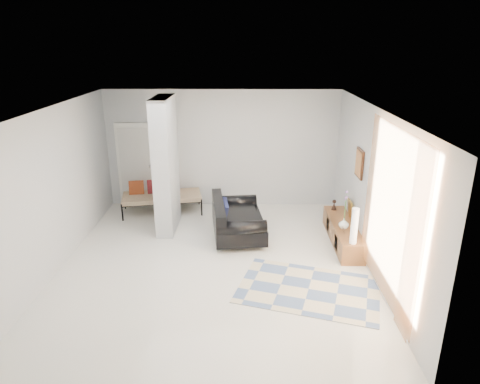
{
  "coord_description": "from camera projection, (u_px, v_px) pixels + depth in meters",
  "views": [
    {
      "loc": [
        0.56,
        -6.94,
        3.84
      ],
      "look_at": [
        0.46,
        0.6,
        1.17
      ],
      "focal_mm": 32.0,
      "sensor_mm": 36.0,
      "label": 1
    }
  ],
  "objects": [
    {
      "name": "media_console",
      "position": [
        343.0,
        233.0,
        8.58
      ],
      "size": [
        0.45,
        1.98,
        0.8
      ],
      "color": "brown",
      "rests_on": "floor"
    },
    {
      "name": "ceiling",
      "position": [
        211.0,
        109.0,
        6.89
      ],
      "size": [
        6.0,
        6.0,
        0.0
      ],
      "primitive_type": "plane",
      "rotation": [
        3.14,
        0.0,
        0.0
      ],
      "color": "white",
      "rests_on": "wall_back"
    },
    {
      "name": "hallway_door",
      "position": [
        135.0,
        165.0,
        10.3
      ],
      "size": [
        0.85,
        0.06,
        2.04
      ],
      "primitive_type": "cube",
      "color": "white",
      "rests_on": "floor"
    },
    {
      "name": "wall_front",
      "position": [
        192.0,
        285.0,
        4.53
      ],
      "size": [
        6.0,
        0.0,
        6.0
      ],
      "primitive_type": "plane",
      "rotation": [
        -1.57,
        0.0,
        0.0
      ],
      "color": "silver",
      "rests_on": "ground"
    },
    {
      "name": "wall_right",
      "position": [
        373.0,
        192.0,
        7.32
      ],
      "size": [
        0.0,
        6.0,
        6.0
      ],
      "primitive_type": "plane",
      "rotation": [
        1.57,
        0.0,
        -1.57
      ],
      "color": "silver",
      "rests_on": "ground"
    },
    {
      "name": "floor",
      "position": [
        215.0,
        263.0,
        7.83
      ],
      "size": [
        6.0,
        6.0,
        0.0
      ],
      "primitive_type": "plane",
      "color": "white",
      "rests_on": "ground"
    },
    {
      "name": "cylinder_lamp",
      "position": [
        354.0,
        226.0,
        7.59
      ],
      "size": [
        0.12,
        0.12,
        0.67
      ],
      "primitive_type": "cylinder",
      "color": "white",
      "rests_on": "media_console"
    },
    {
      "name": "curtain",
      "position": [
        390.0,
        215.0,
        6.22
      ],
      "size": [
        0.0,
        2.55,
        2.55
      ],
      "primitive_type": "plane",
      "rotation": [
        1.57,
        0.0,
        1.57
      ],
      "color": "orange",
      "rests_on": "wall_right"
    },
    {
      "name": "wall_left",
      "position": [
        54.0,
        190.0,
        7.39
      ],
      "size": [
        0.0,
        6.0,
        6.0
      ],
      "primitive_type": "plane",
      "rotation": [
        1.57,
        0.0,
        1.57
      ],
      "color": "silver",
      "rests_on": "ground"
    },
    {
      "name": "vase",
      "position": [
        344.0,
        223.0,
        8.27
      ],
      "size": [
        0.21,
        0.21,
        0.21
      ],
      "primitive_type": "imported",
      "rotation": [
        0.0,
        0.0,
        -0.06
      ],
      "color": "white",
      "rests_on": "media_console"
    },
    {
      "name": "daybed",
      "position": [
        161.0,
        195.0,
        10.03
      ],
      "size": [
        1.93,
        1.1,
        0.77
      ],
      "rotation": [
        0.0,
        0.0,
        0.19
      ],
      "color": "black",
      "rests_on": "floor"
    },
    {
      "name": "partition_column",
      "position": [
        166.0,
        165.0,
        8.88
      ],
      "size": [
        0.35,
        1.2,
        2.8
      ],
      "primitive_type": "cube",
      "color": "#B5B9BD",
      "rests_on": "floor"
    },
    {
      "name": "loveseat",
      "position": [
        235.0,
        220.0,
        8.83
      ],
      "size": [
        1.19,
        1.8,
        0.76
      ],
      "rotation": [
        0.0,
        0.0,
        0.12
      ],
      "color": "silver",
      "rests_on": "floor"
    },
    {
      "name": "bronze_figurine",
      "position": [
        334.0,
        205.0,
        9.19
      ],
      "size": [
        0.12,
        0.12,
        0.22
      ],
      "primitive_type": null,
      "rotation": [
        0.0,
        0.0,
        0.05
      ],
      "color": "black",
      "rests_on": "media_console"
    },
    {
      "name": "area_rug",
      "position": [
        309.0,
        289.0,
        6.99
      ],
      "size": [
        2.56,
        2.06,
        0.01
      ],
      "primitive_type": "cube",
      "rotation": [
        0.0,
        0.0,
        -0.29
      ],
      "color": "beige",
      "rests_on": "floor"
    },
    {
      "name": "wall_back",
      "position": [
        222.0,
        149.0,
        10.19
      ],
      "size": [
        6.0,
        0.0,
        6.0
      ],
      "primitive_type": "plane",
      "rotation": [
        1.57,
        0.0,
        0.0
      ],
      "color": "silver",
      "rests_on": "ground"
    },
    {
      "name": "wall_art",
      "position": [
        360.0,
        163.0,
        8.09
      ],
      "size": [
        0.04,
        0.45,
        0.55
      ],
      "primitive_type": "cube",
      "color": "#3A1E0F",
      "rests_on": "wall_right"
    }
  ]
}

